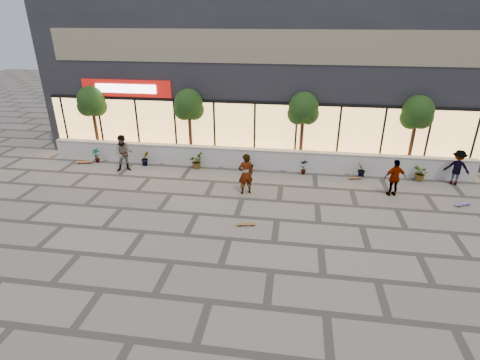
# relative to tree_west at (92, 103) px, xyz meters

# --- Properties ---
(ground) EXTENTS (80.00, 80.00, 0.00)m
(ground) POSITION_rel_tree_west_xyz_m (9.00, -7.70, -2.99)
(ground) COLOR gray
(ground) RESTS_ON ground
(planter_wall) EXTENTS (22.00, 0.42, 1.04)m
(planter_wall) POSITION_rel_tree_west_xyz_m (9.00, -0.70, -2.46)
(planter_wall) COLOR beige
(planter_wall) RESTS_ON ground
(retail_building) EXTENTS (24.00, 9.17, 8.50)m
(retail_building) POSITION_rel_tree_west_xyz_m (9.00, 4.79, 1.26)
(retail_building) COLOR #242328
(retail_building) RESTS_ON ground
(shrub_a) EXTENTS (0.43, 0.29, 0.81)m
(shrub_a) POSITION_rel_tree_west_xyz_m (0.50, -1.25, -2.58)
(shrub_a) COLOR #183611
(shrub_a) RESTS_ON ground
(shrub_b) EXTENTS (0.57, 0.57, 0.81)m
(shrub_b) POSITION_rel_tree_west_xyz_m (3.30, -1.25, -2.58)
(shrub_b) COLOR #183611
(shrub_b) RESTS_ON ground
(shrub_c) EXTENTS (0.68, 0.77, 0.81)m
(shrub_c) POSITION_rel_tree_west_xyz_m (6.10, -1.25, -2.58)
(shrub_c) COLOR #183611
(shrub_c) RESTS_ON ground
(shrub_d) EXTENTS (0.64, 0.64, 0.81)m
(shrub_d) POSITION_rel_tree_west_xyz_m (8.90, -1.25, -2.58)
(shrub_d) COLOR #183611
(shrub_d) RESTS_ON ground
(shrub_e) EXTENTS (0.46, 0.35, 0.81)m
(shrub_e) POSITION_rel_tree_west_xyz_m (11.70, -1.25, -2.58)
(shrub_e) COLOR #183611
(shrub_e) RESTS_ON ground
(shrub_f) EXTENTS (0.55, 0.57, 0.81)m
(shrub_f) POSITION_rel_tree_west_xyz_m (14.50, -1.25, -2.58)
(shrub_f) COLOR #183611
(shrub_f) RESTS_ON ground
(shrub_g) EXTENTS (0.77, 0.84, 0.81)m
(shrub_g) POSITION_rel_tree_west_xyz_m (17.30, -1.25, -2.58)
(shrub_g) COLOR #183611
(shrub_g) RESTS_ON ground
(tree_west) EXTENTS (1.60, 1.50, 3.92)m
(tree_west) POSITION_rel_tree_west_xyz_m (0.00, 0.00, 0.00)
(tree_west) COLOR #412517
(tree_west) RESTS_ON ground
(tree_midwest) EXTENTS (1.60, 1.50, 3.92)m
(tree_midwest) POSITION_rel_tree_west_xyz_m (5.50, 0.00, 0.00)
(tree_midwest) COLOR #412517
(tree_midwest) RESTS_ON ground
(tree_mideast) EXTENTS (1.60, 1.50, 3.92)m
(tree_mideast) POSITION_rel_tree_west_xyz_m (11.50, 0.00, 0.00)
(tree_mideast) COLOR #412517
(tree_mideast) RESTS_ON ground
(tree_east) EXTENTS (1.60, 1.50, 3.92)m
(tree_east) POSITION_rel_tree_west_xyz_m (17.00, 0.00, 0.00)
(tree_east) COLOR #412517
(tree_east) RESTS_ON ground
(skater_center) EXTENTS (0.82, 0.71, 1.90)m
(skater_center) POSITION_rel_tree_west_xyz_m (9.07, -3.86, -2.04)
(skater_center) COLOR silver
(skater_center) RESTS_ON ground
(skater_left) EXTENTS (1.12, 1.00, 1.91)m
(skater_left) POSITION_rel_tree_west_xyz_m (2.56, -2.12, -2.03)
(skater_left) COLOR tan
(skater_left) RESTS_ON ground
(skater_right_near) EXTENTS (1.06, 0.63, 1.70)m
(skater_right_near) POSITION_rel_tree_west_xyz_m (15.62, -3.10, -2.14)
(skater_right_near) COLOR white
(skater_right_near) RESTS_ON ground
(skater_right_far) EXTENTS (1.24, 0.92, 1.71)m
(skater_right_far) POSITION_rel_tree_west_xyz_m (18.80, -1.40, -2.13)
(skater_right_far) COLOR maroon
(skater_right_far) RESTS_ON ground
(skateboard_center) EXTENTS (0.77, 0.34, 0.09)m
(skateboard_center) POSITION_rel_tree_west_xyz_m (9.48, -6.69, -2.91)
(skateboard_center) COLOR brown
(skateboard_center) RESTS_ON ground
(skateboard_left) EXTENTS (0.90, 0.45, 0.11)m
(skateboard_left) POSITION_rel_tree_west_xyz_m (-0.12, -1.50, -2.90)
(skateboard_left) COLOR #D55F28
(skateboard_left) RESTS_ON ground
(skateboard_right_near) EXTENTS (0.72, 0.31, 0.08)m
(skateboard_right_near) POSITION_rel_tree_west_xyz_m (14.23, -1.50, -2.92)
(skateboard_right_near) COLOR brown
(skateboard_right_near) RESTS_ON ground
(skateboard_right_far) EXTENTS (0.79, 0.52, 0.09)m
(skateboard_right_far) POSITION_rel_tree_west_xyz_m (18.39, -3.69, -2.91)
(skateboard_right_far) COLOR #57559C
(skateboard_right_far) RESTS_ON ground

